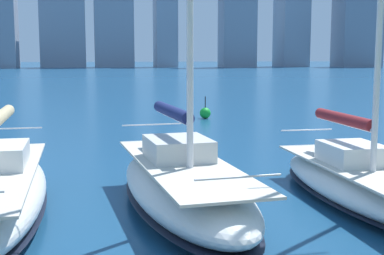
% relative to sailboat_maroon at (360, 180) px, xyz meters
% --- Properties ---
extents(city_skyline, '(176.37, 21.72, 51.92)m').
position_rel_sailboat_maroon_xyz_m(city_skyline, '(6.52, -155.44, 18.53)').
color(city_skyline, gray).
rests_on(city_skyline, ground).
extents(sailboat_maroon, '(2.45, 8.20, 12.29)m').
position_rel_sailboat_maroon_xyz_m(sailboat_maroon, '(0.00, 0.00, 0.00)').
color(sailboat_maroon, white).
rests_on(sailboat_maroon, ground).
extents(sailboat_navy, '(3.31, 8.67, 10.13)m').
position_rel_sailboat_maroon_xyz_m(sailboat_navy, '(4.87, -0.01, 0.10)').
color(sailboat_navy, white).
rests_on(sailboat_navy, ground).
extents(channel_buoy, '(0.70, 0.70, 1.40)m').
position_rel_sailboat_maroon_xyz_m(channel_buoy, '(-0.05, -19.70, -0.28)').
color(channel_buoy, green).
rests_on(channel_buoy, ground).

